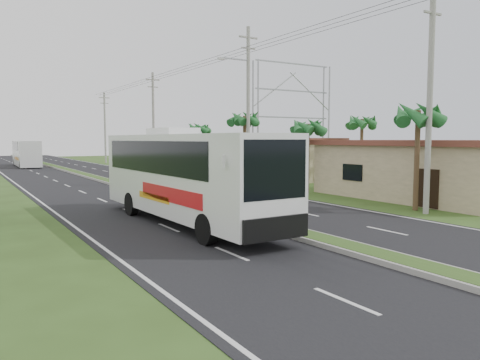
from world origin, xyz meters
TOP-DOWN VIEW (x-y plane):
  - ground at (0.00, 0.00)m, footprint 180.00×180.00m
  - road_asphalt at (0.00, 20.00)m, footprint 14.00×160.00m
  - median_strip at (0.00, 20.00)m, footprint 1.20×160.00m
  - lane_edge_left at (-6.70, 20.00)m, footprint 0.12×160.00m
  - lane_edge_right at (6.70, 20.00)m, footprint 0.12×160.00m
  - shop_near at (14.00, 6.00)m, footprint 8.60×12.60m
  - shop_mid at (14.00, 22.00)m, footprint 7.60×10.60m
  - shop_far at (14.00, 36.00)m, footprint 8.60×11.60m
  - palm_verge_a at (9.00, 3.00)m, footprint 2.40×2.40m
  - palm_verge_b at (9.40, 12.00)m, footprint 2.40×2.40m
  - palm_verge_c at (8.80, 19.00)m, footprint 2.40×2.40m
  - palm_verge_d at (9.30, 28.00)m, footprint 2.40×2.40m
  - palm_behind_shop at (17.50, 15.00)m, footprint 2.40×2.40m
  - utility_pole_a at (8.50, 2.00)m, footprint 1.60×0.28m
  - utility_pole_b at (8.47, 18.00)m, footprint 3.20×0.28m
  - utility_pole_c at (8.50, 38.00)m, footprint 1.60×0.28m
  - utility_pole_d at (8.50, 58.00)m, footprint 1.60×0.28m
  - billboard_lattice at (22.00, 30.00)m, footprint 10.18×1.18m
  - coach_bus_main at (-2.51, 5.56)m, footprint 2.92×12.61m
  - coach_bus_far at (-2.84, 54.25)m, footprint 2.81×11.55m
  - motorcyclist at (-0.93, 13.01)m, footprint 1.56×0.49m

SIDE VIEW (x-z plane):
  - ground at x=0.00m, z-range 0.00..0.00m
  - lane_edge_left at x=-6.70m, z-range 0.00..0.00m
  - lane_edge_right at x=6.70m, z-range 0.00..0.00m
  - road_asphalt at x=0.00m, z-range 0.00..0.02m
  - median_strip at x=0.00m, z-range 0.01..0.20m
  - motorcyclist at x=-0.93m, z-range -0.29..1.89m
  - shop_near at x=14.00m, z-range 0.02..3.54m
  - shop_mid at x=14.00m, z-range 0.02..3.69m
  - coach_bus_far at x=-2.84m, z-range 0.22..3.57m
  - shop_far at x=14.00m, z-range 0.02..3.84m
  - coach_bus_main at x=-2.51m, z-range 0.20..4.26m
  - palm_verge_b at x=9.40m, z-range 1.83..6.88m
  - palm_verge_d at x=9.30m, z-range 1.92..7.17m
  - palm_verge_a at x=9.00m, z-range 2.02..7.47m
  - palm_behind_shop at x=17.50m, z-range 2.11..7.76m
  - palm_verge_c at x=8.80m, z-range 2.20..8.05m
  - utility_pole_d at x=8.50m, z-range 0.17..10.67m
  - utility_pole_a at x=8.50m, z-range 0.17..11.17m
  - utility_pole_c at x=8.50m, z-range 0.17..11.17m
  - utility_pole_b at x=8.47m, z-range 0.26..12.26m
  - billboard_lattice at x=22.00m, z-range 0.79..12.86m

